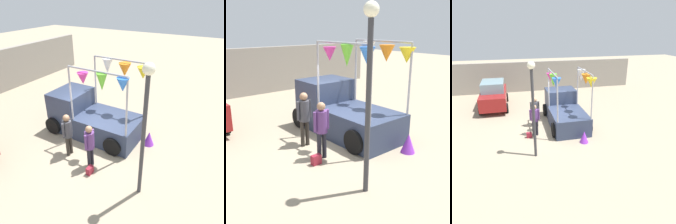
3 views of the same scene
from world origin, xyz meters
The scene contains 7 objects.
ground_plane centered at (0.00, 0.00, 0.00)m, with size 60.00×60.00×0.00m, color gray.
vendor_truck centered at (0.86, 0.72, 0.89)m, with size 2.38×4.09×3.29m.
person_customer centered at (-1.05, -0.63, 1.03)m, with size 0.53×0.34×1.71m.
person_vendor centered at (-0.92, 0.47, 1.07)m, with size 0.53×0.34×1.76m.
handbag centered at (-1.40, -0.83, 0.14)m, with size 0.28×0.16×0.28m, color maroon.
street_lamp centered at (-1.28, -2.65, 2.72)m, with size 0.32×0.32×4.20m.
folded_kite_bundle_violet centered at (1.22, -1.99, 0.30)m, with size 0.44×0.44×0.60m, color purple.
Camera 1 is at (-6.01, -4.37, 5.57)m, focal length 35.00 mm.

